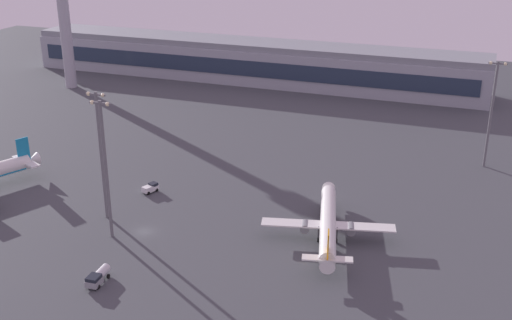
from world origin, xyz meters
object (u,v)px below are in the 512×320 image
Objects in this scene: airplane_far_stand at (328,224)px; baggage_tractor at (151,188)px; apron_light_central at (492,109)px; control_tower at (64,15)px; apron_light_west at (105,163)px; apron_light_east at (101,149)px; fuel_truck at (98,277)px.

baggage_tractor is at bearing 156.56° from airplane_far_stand.
airplane_far_stand is 1.23× the size of apron_light_central.
apron_light_west is at bearing -50.67° from control_tower.
apron_light_west is (6.18, -7.64, 0.41)m from apron_light_east.
fuel_truck is at bearing -52.50° from control_tower.
control_tower is at bearing -56.30° from fuel_truck.
apron_light_west is at bearing -51.04° from apron_light_east.
fuel_truck is 0.21× the size of apron_light_west.
apron_light_east is 9.84m from apron_light_west.
apron_light_east reaches higher than apron_light_central.
airplane_far_stand is at bearing 19.36° from apron_light_west.
fuel_truck is 0.22× the size of apron_light_central.
apron_light_east reaches higher than airplane_far_stand.
control_tower is 1.38× the size of airplane_far_stand.
apron_light_central is 102.96m from apron_light_west.
control_tower is 156.70m from airplane_far_stand.
apron_light_east is (-13.80, 24.53, 15.53)m from fuel_truck.
control_tower is 1.68× the size of apron_light_east.
fuel_truck is at bearing -152.44° from airplane_far_stand.
baggage_tractor is at bearing 80.93° from apron_light_east.
control_tower is at bearing 131.88° from airplane_far_stand.
airplane_far_stand is at bearing -34.13° from control_tower.
baggage_tractor is (80.20, -78.82, -27.39)m from control_tower.
apron_light_east is 0.97× the size of apron_light_west.
apron_light_central is (66.78, 88.06, 15.31)m from fuel_truck.
apron_light_east is (-50.38, -7.89, 13.32)m from airplane_far_stand.
apron_light_west reaches higher than apron_light_east.
apron_light_central is (158.25, -31.15, -11.89)m from control_tower.
baggage_tractor is at bearing 98.83° from apron_light_west.
baggage_tractor is at bearing -148.58° from apron_light_central.
apron_light_central is (78.05, 47.67, 15.50)m from baggage_tractor.
airplane_far_stand reaches higher than baggage_tractor.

